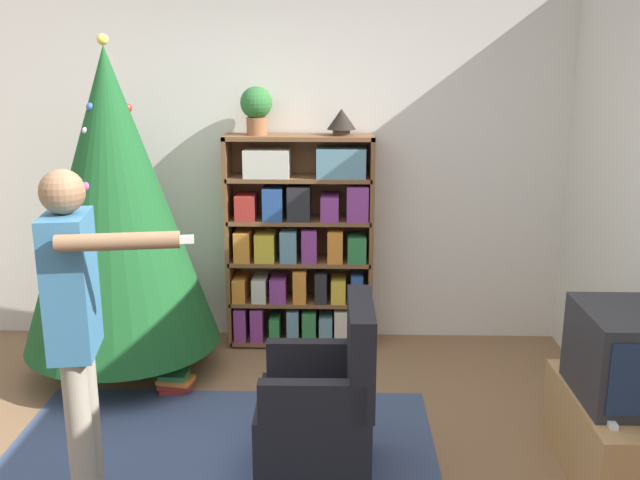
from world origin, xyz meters
The scene contains 11 objects.
wall_back centered at (0.00, 2.18, 1.30)m, with size 8.00×0.10×2.60m.
bookshelf centered at (0.26, 1.95, 0.75)m, with size 1.04×0.29×1.54m.
tv_stand centered at (1.92, 0.28, 0.22)m, with size 0.44×0.90×0.43m.
television centered at (1.92, 0.28, 0.66)m, with size 0.40×0.57×0.45m.
game_remote centered at (1.78, 0.02, 0.44)m, with size 0.04×0.12×0.02m.
christmas_tree centered at (-0.89, 1.43, 1.17)m, with size 1.26×1.26×2.20m.
armchair centered at (0.46, 0.27, 0.32)m, with size 0.58×0.57×0.92m.
standing_person centered at (-0.59, -0.12, 0.96)m, with size 0.68×0.46×1.62m.
potted_plant centered at (-0.04, 1.96, 1.73)m, with size 0.22×0.22×0.33m.
table_lamp centered at (0.55, 1.96, 1.64)m, with size 0.20×0.20×0.18m.
book_pile_near_tree centered at (-0.50, 1.15, 0.06)m, with size 0.23×0.18×0.13m.
Camera 1 is at (0.54, -2.97, 2.08)m, focal length 40.00 mm.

